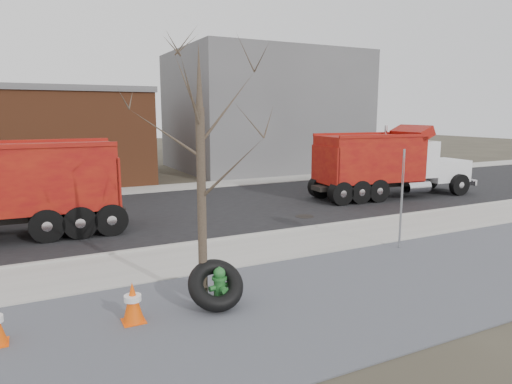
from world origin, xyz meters
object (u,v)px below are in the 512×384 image
dump_truck_red_b (3,185)px  stop_sign (403,182)px  fire_hydrant (220,289)px  truck_tire (216,285)px  dump_truck_red_a (387,162)px

dump_truck_red_b → stop_sign: bearing=150.2°
fire_hydrant → truck_tire: 0.15m
fire_hydrant → stop_sign: bearing=4.0°
dump_truck_red_b → fire_hydrant: bearing=119.5°
truck_tire → dump_truck_red_b: dump_truck_red_b is taller
dump_truck_red_b → truck_tire: bearing=118.8°
stop_sign → dump_truck_red_a: (5.44, 6.50, -0.29)m
truck_tire → dump_truck_red_b: size_ratio=0.15×
fire_hydrant → stop_sign: 6.52m
dump_truck_red_b → dump_truck_red_a: bearing=-177.3°
stop_sign → fire_hydrant: bearing=169.8°
stop_sign → dump_truck_red_b: bearing=125.3°
dump_truck_red_a → stop_sign: bearing=-124.8°
fire_hydrant → truck_tire: truck_tire is taller
fire_hydrant → truck_tire: bearing=-166.2°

